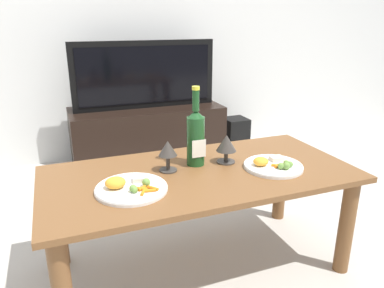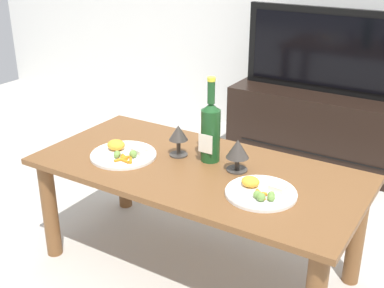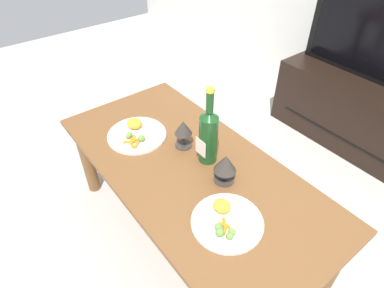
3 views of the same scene
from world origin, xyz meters
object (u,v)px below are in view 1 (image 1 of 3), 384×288
Objects in this scene: wine_bottle at (196,135)px; dining_table at (200,189)px; goblet_right at (226,144)px; floor_speaker at (235,134)px; tv_stand at (148,135)px; dinner_plate_left at (130,187)px; tv_screen at (145,75)px; dinner_plate_right at (273,165)px; goblet_left at (168,150)px.

dining_table is at bearing -97.86° from wine_bottle.
goblet_right is (0.14, -0.03, -0.05)m from wine_bottle.
wine_bottle is at bearing -125.60° from floor_speaker.
tv_stand is 1.41m from goblet_right.
dinner_plate_left is (-1.28, -1.55, 0.37)m from floor_speaker.
tv_screen reaches higher than floor_speaker.
wine_bottle is at bearing -94.40° from tv_stand.
floor_speaker is 1.08× the size of dinner_plate_right.
tv_stand is 3.29× the size of wine_bottle.
wine_bottle is at bearing -94.41° from tv_screen.
dining_table is 0.23m from goblet_left.
goblet_left is at bearing 163.09° from dinner_plate_right.
goblet_right is 0.51m from dinner_plate_left.
tv_screen is 1.34m from wine_bottle.
wine_bottle is (-0.10, -1.33, -0.09)m from tv_screen.
tv_stand is 1.59m from dinner_plate_left.
tv_screen is 8.04× the size of goblet_left.
tv_stand is at bearing -178.10° from floor_speaker.
tv_screen is 8.31× the size of goblet_right.
dinner_plate_right reaches higher than tv_stand.
tv_stand is 8.57× the size of goblet_left.
dinner_plate_right is (0.21, -1.50, -0.22)m from tv_screen.
tv_stand is 4.18× the size of dinner_plate_left.
tv_screen is at bearing 79.76° from goblet_left.
goblet_left is at bearing 154.72° from dining_table.
dinner_plate_left is 0.65m from dinner_plate_right.
wine_bottle reaches higher than tv_stand.
tv_screen is at bearing -177.94° from floor_speaker.
wine_bottle is at bearing 25.69° from dinner_plate_left.
dining_table reaches higher than floor_speaker.
dinner_plate_left is at bearing -154.31° from wine_bottle.
goblet_right is at bearing -88.31° from tv_screen.
goblet_right is (0.04, -1.36, -0.14)m from tv_screen.
tv_screen is 1.39m from goblet_left.
tv_stand is 1.40m from wine_bottle.
tv_screen is 1.02m from floor_speaker.
dining_table is 0.35m from dinner_plate_left.
tv_screen reaches higher than goblet_left.
dinner_plate_left reaches higher than tv_stand.
dinner_plate_left is at bearing -164.30° from goblet_right.
dinner_plate_right is (0.31, -0.17, -0.13)m from wine_bottle.
goblet_left is at bearing 34.32° from dinner_plate_left.
goblet_left is (-0.25, -1.36, 0.36)m from tv_stand.
dinner_plate_right is (0.17, -0.14, -0.08)m from goblet_right.
dinner_plate_left is at bearing -106.56° from tv_stand.
tv_stand is at bearing 97.96° from dinner_plate_right.
dining_table is 1.22× the size of tv_screen.
tv_stand is (0.12, 1.42, -0.18)m from dining_table.
dinner_plate_left is at bearing -106.59° from tv_screen.
dining_table is at bearing -94.63° from tv_screen.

